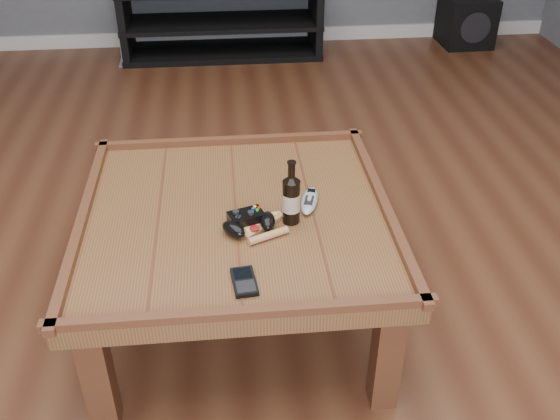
{
  "coord_description": "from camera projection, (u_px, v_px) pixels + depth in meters",
  "views": [
    {
      "loc": [
        -0.02,
        -1.68,
        1.58
      ],
      "look_at": [
        0.13,
        -0.1,
        0.52
      ],
      "focal_mm": 40.0,
      "sensor_mm": 36.0,
      "label": 1
    }
  ],
  "objects": [
    {
      "name": "ground",
      "position": [
        241.0,
        315.0,
        2.27
      ],
      "size": [
        6.0,
        6.0,
        0.0
      ],
      "primitive_type": "plane",
      "color": "#472314",
      "rests_on": "ground"
    },
    {
      "name": "baseboard",
      "position": [
        223.0,
        37.0,
        4.71
      ],
      "size": [
        5.0,
        0.02,
        0.1
      ],
      "primitive_type": "cube",
      "color": "silver",
      "rests_on": "ground"
    },
    {
      "name": "coffee_table",
      "position": [
        237.0,
        227.0,
        2.05
      ],
      "size": [
        1.03,
        1.03,
        0.48
      ],
      "color": "#5A3019",
      "rests_on": "ground"
    },
    {
      "name": "media_console",
      "position": [
        222.0,
        21.0,
        4.41
      ],
      "size": [
        1.4,
        0.45,
        0.5
      ],
      "color": "black",
      "rests_on": "ground"
    },
    {
      "name": "beer_bottle",
      "position": [
        291.0,
        198.0,
        1.93
      ],
      "size": [
        0.06,
        0.06,
        0.22
      ],
      "color": "black",
      "rests_on": "coffee_table"
    },
    {
      "name": "game_controller",
      "position": [
        249.0,
        222.0,
        1.93
      ],
      "size": [
        0.18,
        0.15,
        0.05
      ],
      "rotation": [
        0.0,
        0.0,
        0.32
      ],
      "color": "black",
      "rests_on": "coffee_table"
    },
    {
      "name": "pizza_slice",
      "position": [
        257.0,
        224.0,
        1.95
      ],
      "size": [
        0.23,
        0.27,
        0.02
      ],
      "rotation": [
        0.0,
        0.0,
        0.41
      ],
      "color": "tan",
      "rests_on": "coffee_table"
    },
    {
      "name": "smartphone",
      "position": [
        244.0,
        282.0,
        1.72
      ],
      "size": [
        0.08,
        0.12,
        0.02
      ],
      "rotation": [
        0.0,
        0.0,
        0.11
      ],
      "color": "black",
      "rests_on": "coffee_table"
    },
    {
      "name": "remote_control",
      "position": [
        310.0,
        200.0,
        2.06
      ],
      "size": [
        0.09,
        0.18,
        0.02
      ],
      "rotation": [
        0.0,
        0.0,
        -0.27
      ],
      "color": "#A1A8AF",
      "rests_on": "coffee_table"
    },
    {
      "name": "subwoofer",
      "position": [
        466.0,
        21.0,
        4.63
      ],
      "size": [
        0.36,
        0.37,
        0.35
      ],
      "rotation": [
        0.0,
        0.0,
        0.03
      ],
      "color": "black",
      "rests_on": "ground"
    },
    {
      "name": "game_console",
      "position": [
        125.0,
        50.0,
        4.34
      ],
      "size": [
        0.09,
        0.17,
        0.21
      ],
      "rotation": [
        0.0,
        0.0,
        0.02
      ],
      "color": "slate",
      "rests_on": "ground"
    }
  ]
}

